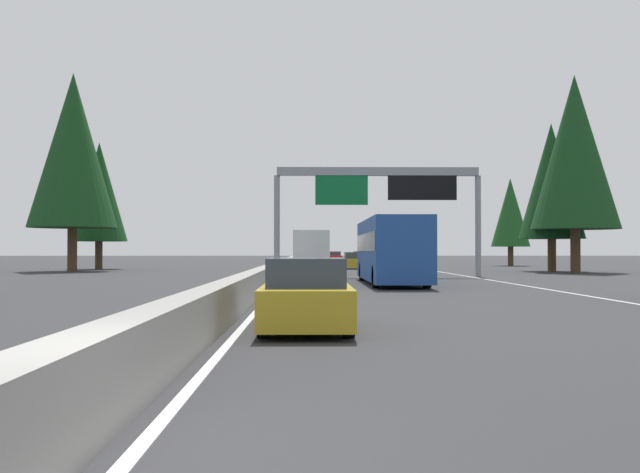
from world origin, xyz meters
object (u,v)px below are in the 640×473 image
sign_gantry_overhead (381,190)px  conifer_right_near (575,152)px  sedan_mid_right (359,257)px  conifer_right_far (510,213)px  conifer_right_mid (551,181)px  minivan_far_left (309,255)px  sedan_far_center (306,297)px  box_truck_near_right (311,251)px  conifer_left_near (73,150)px  sedan_distant_b (335,257)px  sedan_far_right (353,261)px  pickup_mid_center (310,256)px  conifer_left_mid (99,192)px  bus_near_center (391,248)px

sign_gantry_overhead → conifer_right_near: size_ratio=0.88×
sedan_mid_right → conifer_right_far: 33.22m
conifer_right_mid → conifer_right_near: bearing=-171.6°
minivan_far_left → conifer_right_far: bearing=-146.1°
sign_gantry_overhead → conifer_right_far: (32.22, -16.76, 0.26)m
sedan_mid_right → sedan_far_center: bearing=175.5°
box_truck_near_right → conifer_right_far: conifer_right_far is taller
sedan_far_center → conifer_right_mid: bearing=-24.2°
conifer_left_near → sedan_distant_b: bearing=-24.3°
conifer_right_near → conifer_right_mid: size_ratio=1.25×
conifer_right_mid → sedan_far_right: bearing=61.4°
pickup_mid_center → box_truck_near_right: bearing=179.9°
conifer_left_near → conifer_left_mid: (6.89, -0.09, -2.66)m
bus_near_center → pickup_mid_center: 58.78m
sedan_far_right → minivan_far_left: (43.98, 3.87, 0.27)m
sedan_mid_right → conifer_right_mid: conifer_right_mid is taller
minivan_far_left → conifer_right_mid: 55.63m
conifer_right_mid → sedan_mid_right: bearing=12.8°
minivan_far_left → conifer_right_far: (-31.45, -21.12, 4.64)m
sedan_far_right → conifer_right_mid: (-8.07, -14.81, 6.28)m
pickup_mid_center → conifer_left_near: (-37.32, 18.34, 8.40)m
sedan_mid_right → sedan_distant_b: (-1.56, 3.49, 0.00)m
conifer_right_near → conifer_left_mid: size_ratio=1.31×
sedan_distant_b → conifer_left_near: size_ratio=0.29×
sign_gantry_overhead → pickup_mid_center: sign_gantry_overhead is taller
bus_near_center → sedan_far_right: size_ratio=2.61×
box_truck_near_right → sedan_mid_right: box_truck_near_right is taller
conifer_right_near → conifer_left_mid: bearing=73.8°
sign_gantry_overhead → minivan_far_left: sign_gantry_overhead is taller
conifer_right_near → sedan_mid_right: bearing=12.5°
sedan_far_center → bus_near_center: 21.14m
minivan_far_left → sedan_mid_right: bearing=-103.1°
bus_near_center → sedan_far_right: bus_near_center is taller
sedan_far_right → conifer_left_mid: size_ratio=0.40×
sedan_far_right → conifer_left_near: (-7.73, 22.04, 8.63)m
sedan_mid_right → conifer_right_near: conifer_right_near is taller
box_truck_near_right → conifer_right_mid: conifer_right_mid is taller
conifer_left_mid → sign_gantry_overhead: bearing=-130.0°
sedan_far_center → sedan_distant_b: (90.53, -3.80, 0.00)m
pickup_mid_center → sedan_distant_b: size_ratio=1.27×
sedan_far_right → sedan_distant_b: (40.74, 0.15, 0.00)m
sedan_far_right → conifer_right_far: size_ratio=0.48×
sign_gantry_overhead → conifer_left_near: conifer_left_near is taller
bus_near_center → conifer_right_far: size_ratio=1.25×
sedan_far_center → conifer_right_mid: conifer_right_mid is taller
bus_near_center → conifer_left_near: 31.66m
bus_near_center → conifer_right_mid: (21.00, -14.74, 5.24)m
box_truck_near_right → conifer_right_near: (1.01, -19.08, 7.13)m
sign_gantry_overhead → sedan_far_center: size_ratio=2.88×
conifer_right_near → sedan_far_right: bearing=52.8°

